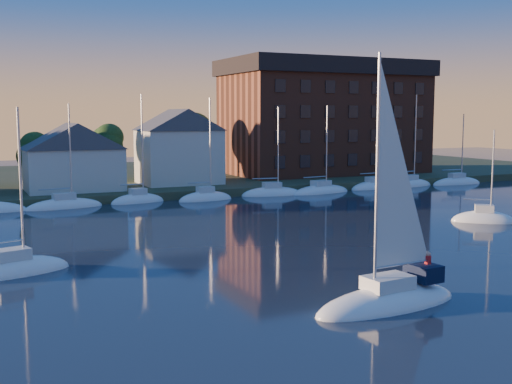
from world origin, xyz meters
TOP-DOWN VIEW (x-y plane):
  - ground at (0.00, 0.00)m, footprint 260.00×260.00m
  - shoreline_land at (0.00, 75.00)m, footprint 160.00×50.00m
  - wooden_dock at (0.00, 52.00)m, footprint 120.00×3.00m
  - clubhouse_centre at (-6.00, 57.00)m, footprint 11.55×8.40m
  - clubhouse_east at (8.00, 59.00)m, footprint 10.50×8.40m
  - condo_block at (34.00, 64.95)m, footprint 31.00×17.00m
  - tree_line at (2.00, 63.00)m, footprint 93.40×5.40m
  - moored_fleet at (4.00, 49.00)m, footprint 95.50×2.40m
  - hero_sailboat at (1.40, 4.78)m, footprint 9.34×3.74m
  - drifting_sailboat_left at (-15.97, 20.45)m, footprint 7.82×4.36m
  - drifting_sailboat_right at (25.78, 22.67)m, footprint 5.83×5.28m

SIDE VIEW (x-z plane):
  - ground at x=0.00m, z-range 0.00..0.00m
  - shoreline_land at x=0.00m, z-range -1.00..1.00m
  - wooden_dock at x=0.00m, z-range -0.50..0.50m
  - drifting_sailboat_left at x=-15.97m, z-range -5.71..5.90m
  - drifting_sailboat_right at x=25.78m, z-range -4.78..4.98m
  - moored_fleet at x=4.00m, z-range -5.93..6.12m
  - hero_sailboat at x=1.40m, z-range -6.51..7.69m
  - clubhouse_centre at x=-6.00m, z-range 1.09..9.17m
  - clubhouse_east at x=8.00m, z-range 1.10..10.90m
  - tree_line at x=2.00m, z-range 2.73..11.63m
  - condo_block at x=34.00m, z-range 1.09..18.49m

